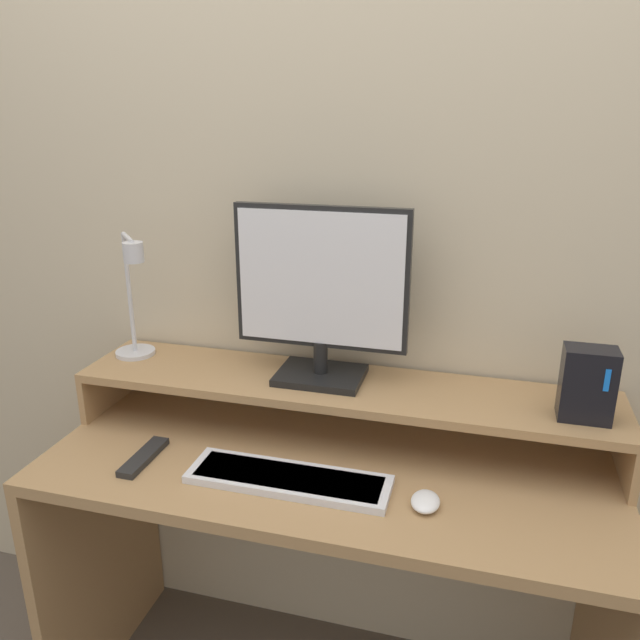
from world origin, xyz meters
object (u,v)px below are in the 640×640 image
at_px(monitor, 321,292).
at_px(remote_control, 144,457).
at_px(desk_lamp, 133,302).
at_px(keyboard, 289,479).
at_px(mouse, 425,501).
at_px(router_dock, 587,384).

bearing_deg(monitor, remote_control, -144.70).
bearing_deg(desk_lamp, remote_control, -59.71).
relative_size(keyboard, mouse, 5.61).
xyz_separation_m(monitor, mouse, (0.30, -0.27, -0.36)).
relative_size(monitor, router_dock, 2.64).
distance_m(keyboard, mouse, 0.31).
height_order(desk_lamp, router_dock, desk_lamp).
distance_m(monitor, keyboard, 0.45).
bearing_deg(mouse, remote_control, 179.38).
relative_size(monitor, keyboard, 0.96).
distance_m(desk_lamp, remote_control, 0.42).
bearing_deg(desk_lamp, mouse, -17.08).
height_order(router_dock, remote_control, router_dock).
height_order(desk_lamp, keyboard, desk_lamp).
bearing_deg(router_dock, desk_lamp, 178.18).
xyz_separation_m(monitor, keyboard, (-0.00, -0.26, -0.37)).
distance_m(desk_lamp, keyboard, 0.64).
xyz_separation_m(desk_lamp, keyboard, (0.51, -0.24, -0.30)).
relative_size(desk_lamp, mouse, 4.24).
bearing_deg(remote_control, mouse, -0.62).
bearing_deg(monitor, desk_lamp, -177.96).
bearing_deg(monitor, keyboard, -90.82).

